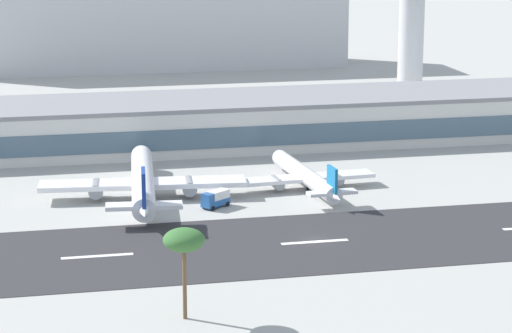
% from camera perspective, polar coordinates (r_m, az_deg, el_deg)
% --- Properties ---
extents(ground_plane, '(1400.00, 1400.00, 0.00)m').
position_cam_1_polar(ground_plane, '(193.51, 3.09, -3.81)').
color(ground_plane, '#A8A8A3').
extents(runway_strip, '(800.00, 33.94, 0.08)m').
position_cam_1_polar(runway_strip, '(192.36, 3.19, -3.91)').
color(runway_strip, '#2D2D30').
rests_on(runway_strip, ground_plane).
extents(runway_centreline_dash_3, '(12.00, 1.20, 0.01)m').
position_cam_1_polar(runway_centreline_dash_3, '(186.35, -8.20, -4.60)').
color(runway_centreline_dash_3, white).
rests_on(runway_centreline_dash_3, runway_strip).
extents(runway_centreline_dash_4, '(12.00, 1.20, 0.01)m').
position_cam_1_polar(runway_centreline_dash_4, '(192.22, 3.05, -3.90)').
color(runway_centreline_dash_4, white).
rests_on(runway_centreline_dash_4, runway_strip).
extents(terminal_building, '(212.50, 28.40, 11.54)m').
position_cam_1_polar(terminal_building, '(265.28, -3.36, 2.28)').
color(terminal_building, silver).
rests_on(terminal_building, ground_plane).
extents(control_tower, '(15.15, 15.15, 40.30)m').
position_cam_1_polar(control_tower, '(328.23, 8.05, 7.76)').
color(control_tower, silver).
rests_on(control_tower, ground_plane).
extents(distant_hotel_block, '(131.76, 25.67, 36.92)m').
position_cam_1_polar(distant_hotel_block, '(389.20, -5.15, 7.78)').
color(distant_hotel_block, '#BCBCC1').
rests_on(distant_hotel_block, ground_plane).
extents(airliner_navy_tail_gate_0, '(41.38, 50.57, 10.57)m').
position_cam_1_polar(airliner_navy_tail_gate_0, '(219.03, -5.87, -0.86)').
color(airliner_navy_tail_gate_0, white).
rests_on(airliner_navy_tail_gate_0, ground_plane).
extents(airliner_blue_tail_gate_1, '(28.95, 38.72, 8.08)m').
position_cam_1_polar(airliner_blue_tail_gate_1, '(225.91, 2.68, -0.56)').
color(airliner_blue_tail_gate_1, silver).
rests_on(airliner_blue_tail_gate_1, ground_plane).
extents(service_box_truck_0, '(6.23, 5.53, 3.25)m').
position_cam_1_polar(service_box_truck_0, '(212.97, -2.10, -1.66)').
color(service_box_truck_0, '#23569E').
rests_on(service_box_truck_0, ground_plane).
extents(palm_tree_0, '(5.91, 5.91, 13.33)m').
position_cam_1_polar(palm_tree_0, '(154.74, -3.74, -3.87)').
color(palm_tree_0, brown).
rests_on(palm_tree_0, ground_plane).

